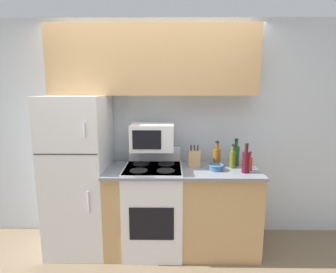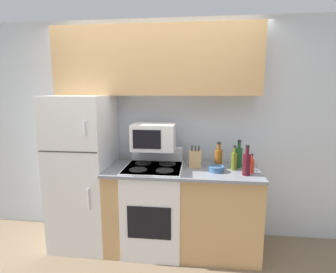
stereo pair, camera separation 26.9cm
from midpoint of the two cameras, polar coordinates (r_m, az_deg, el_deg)
name	(u,v)px [view 2 (the right image)]	position (r m, az deg, el deg)	size (l,w,h in m)	color
ground_plane	(149,263)	(2.98, -1.22, -25.91)	(12.00, 12.00, 0.00)	#7F6B51
wall_back	(159,130)	(3.16, 0.42, 1.36)	(8.00, 0.05, 2.55)	silver
lower_cabinets	(182,210)	(2.97, 5.76, -15.67)	(1.61, 0.61, 0.93)	tan
refrigerator	(84,171)	(3.09, -15.51, -7.34)	(0.63, 0.70, 1.69)	white
upper_cabinets	(156,62)	(2.96, 0.06, 16.03)	(2.24, 0.30, 0.73)	tan
stove	(154,207)	(2.97, -0.43, -15.15)	(0.61, 0.59, 1.11)	white
microwave	(154,137)	(2.84, -0.43, -0.09)	(0.46, 0.33, 0.28)	white
knife_block	(195,159)	(2.85, 8.66, -4.88)	(0.13, 0.09, 0.24)	tan
bowl	(216,169)	(2.76, 13.29, -6.85)	(0.16, 0.16, 0.06)	#335B84
bottle_wine_red	(247,163)	(2.71, 19.52, -5.58)	(0.08, 0.08, 0.30)	#470F19
bottle_olive_oil	(234,160)	(2.85, 16.88, -5.02)	(0.06, 0.06, 0.26)	#5B6619
bottle_wine_green	(239,157)	(2.95, 17.70, -4.23)	(0.08, 0.08, 0.30)	#194C23
bottle_whiskey	(218,158)	(2.88, 13.59, -4.52)	(0.08, 0.08, 0.28)	brown
bottle_hot_sauce	(252,166)	(2.80, 20.40, -5.98)	(0.05, 0.05, 0.20)	red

